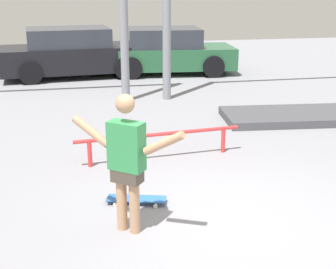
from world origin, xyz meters
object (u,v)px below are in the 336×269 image
skateboard (136,199)px  manual_pad (299,116)px  grind_rail (159,138)px  parked_car_black (74,53)px  parked_car_green (168,52)px  skateboarder (127,158)px

skateboard → manual_pad: bearing=55.7°
manual_pad → grind_rail: size_ratio=1.16×
manual_pad → parked_car_black: size_ratio=0.70×
grind_rail → parked_car_black: (-1.26, 7.53, 0.35)m
manual_pad → parked_car_green: size_ratio=0.76×
grind_rail → parked_car_green: bearing=77.5°
skateboarder → parked_car_green: skateboarder is taller
skateboard → parked_car_black: size_ratio=0.18×
skateboarder → skateboard: bearing=112.8°
skateboard → grind_rail: bearing=85.1°
grind_rail → parked_car_black: bearing=99.5°
manual_pad → parked_car_black: 7.43m
skateboard → parked_car_green: size_ratio=0.19×
parked_car_black → parked_car_green: 2.92m
skateboarder → skateboard: (0.18, 0.67, -0.83)m
manual_pad → grind_rail: bearing=-152.9°
grind_rail → manual_pad: bearing=27.1°
skateboard → manual_pad: manual_pad is taller
skateboarder → skateboard: skateboarder is taller
skateboard → parked_car_black: parked_car_black is taller
parked_car_green → grind_rail: bearing=-97.2°
grind_rail → parked_car_black: size_ratio=0.61×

